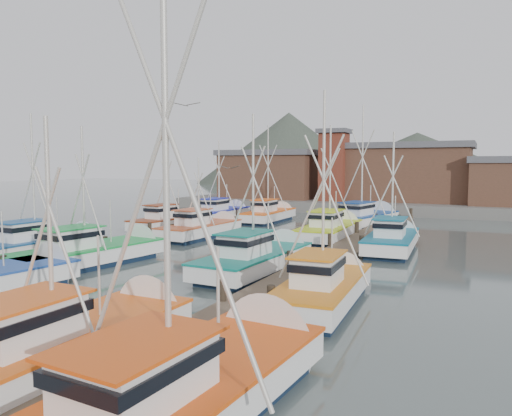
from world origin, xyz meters
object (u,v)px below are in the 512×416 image
at_px(boat_4, 96,252).
at_px(boat_8, 204,228).
at_px(boat_1, 75,340).
at_px(boat_12, 271,215).
at_px(lookout_tower, 334,164).

height_order(boat_4, boat_8, boat_4).
distance_m(boat_1, boat_8, 24.37).
relative_size(boat_4, boat_12, 0.98).
distance_m(boat_8, boat_12, 11.81).
distance_m(boat_1, boat_12, 35.44).
relative_size(boat_1, boat_12, 0.92).
bearing_deg(lookout_tower, boat_4, -94.04).
distance_m(boat_4, boat_12, 23.36).
xyz_separation_m(boat_1, boat_8, (-9.38, 22.49, -0.00)).
relative_size(lookout_tower, boat_1, 0.93).
xyz_separation_m(boat_4, boat_8, (-0.02, 11.55, -0.00)).
relative_size(lookout_tower, boat_4, 0.87).
bearing_deg(boat_1, boat_12, 105.99).
bearing_deg(boat_1, lookout_tower, 99.31).
bearing_deg(boat_8, boat_4, -86.72).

